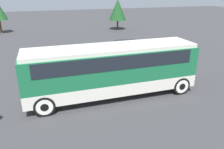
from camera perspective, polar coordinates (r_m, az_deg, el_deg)
name	(u,v)px	position (r m, az deg, el deg)	size (l,w,h in m)	color
ground_plane	(112,96)	(14.19, 0.00, -5.56)	(120.00, 120.00, 0.00)	#38383A
tour_bus	(113,67)	(13.42, 0.39, 2.06)	(10.59, 2.55, 3.29)	silver
parked_car_near	(128,47)	(23.03, 4.17, 7.10)	(4.19, 1.92, 1.41)	#BCBCC1
parked_car_mid	(118,56)	(19.96, 1.53, 4.88)	(4.34, 1.97, 1.45)	silver
tree_left	(118,10)	(36.93, 1.49, 16.56)	(2.81, 2.81, 4.82)	brown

